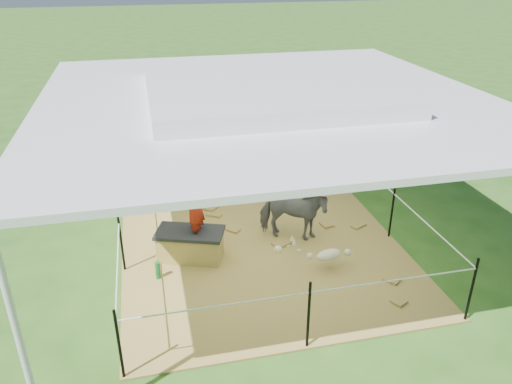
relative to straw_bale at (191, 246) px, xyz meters
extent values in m
plane|color=#2D5919|center=(1.20, -0.10, -0.25)|extent=(90.00, 90.00, 0.00)
cube|color=brown|center=(1.20, -0.10, -0.24)|extent=(4.60, 4.60, 0.03)
cylinder|color=silver|center=(-1.80, 2.90, 1.05)|extent=(0.07, 0.07, 2.60)
cylinder|color=silver|center=(4.20, 2.90, 1.05)|extent=(0.07, 0.07, 2.60)
cylinder|color=silver|center=(-1.80, -3.10, 1.05)|extent=(0.07, 0.07, 2.60)
cube|color=white|center=(1.20, -0.10, 2.39)|extent=(6.30, 6.30, 0.08)
cube|color=white|center=(1.20, -0.10, 2.54)|extent=(3.30, 3.30, 0.22)
cylinder|color=black|center=(-1.05, 2.15, 0.25)|extent=(0.04, 0.04, 1.00)
cylinder|color=black|center=(1.20, 2.15, 0.25)|extent=(0.04, 0.04, 1.00)
cylinder|color=black|center=(3.45, 2.15, 0.25)|extent=(0.04, 0.04, 1.00)
cylinder|color=black|center=(-1.05, -0.10, 0.25)|extent=(0.04, 0.04, 1.00)
cylinder|color=black|center=(3.45, -0.10, 0.25)|extent=(0.04, 0.04, 1.00)
cylinder|color=black|center=(-1.05, -2.35, 0.25)|extent=(0.04, 0.04, 1.00)
cylinder|color=black|center=(1.20, -2.35, 0.25)|extent=(0.04, 0.04, 1.00)
cylinder|color=black|center=(3.45, -2.35, 0.25)|extent=(0.04, 0.04, 1.00)
cylinder|color=white|center=(1.20, 2.15, 0.60)|extent=(4.50, 0.02, 0.02)
cylinder|color=white|center=(1.20, -2.35, 0.60)|extent=(4.50, 0.02, 0.02)
cylinder|color=white|center=(3.45, -0.10, 0.60)|extent=(0.02, 4.50, 0.02)
cylinder|color=white|center=(-1.05, -0.10, 0.60)|extent=(0.02, 4.50, 0.02)
cube|color=#A2813B|center=(0.00, 0.00, 0.00)|extent=(1.10, 0.80, 0.44)
cube|color=black|center=(0.00, 0.00, 0.25)|extent=(1.19, 0.88, 0.06)
imported|color=#AA2210|center=(0.10, 0.00, 0.82)|extent=(0.42, 0.51, 1.19)
cylinder|color=#16662D|center=(-0.55, -0.45, -0.08)|extent=(0.10, 0.10, 0.28)
imported|color=#515156|center=(1.77, 0.20, 0.27)|extent=(1.29, 0.97, 0.99)
cylinder|color=pink|center=(1.77, 0.20, 0.84)|extent=(0.31, 0.31, 0.14)
cylinder|color=blue|center=(5.12, 6.04, 0.24)|extent=(0.75, 0.75, 0.98)
cube|color=#59311E|center=(3.02, 7.65, 0.08)|extent=(1.84, 1.52, 0.67)
cube|color=#502D1B|center=(6.59, 8.56, 0.09)|extent=(1.82, 1.46, 0.68)
imported|color=#3178B9|center=(3.20, 7.54, 0.38)|extent=(0.70, 0.60, 1.26)
camera|label=1|loc=(-0.52, -6.91, 4.26)|focal=35.00mm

